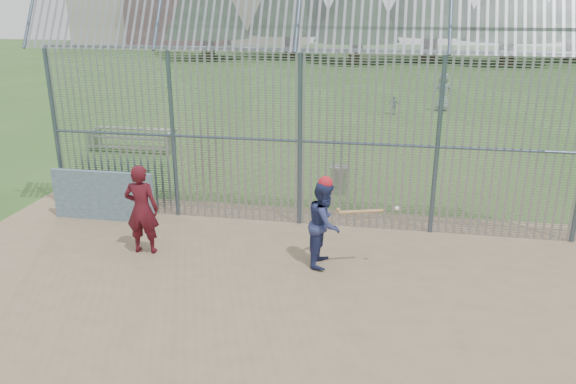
% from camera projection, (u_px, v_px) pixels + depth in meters
% --- Properties ---
extents(ground, '(120.00, 120.00, 0.00)m').
position_uv_depth(ground, '(268.00, 297.00, 9.97)').
color(ground, '#2D511E').
rests_on(ground, ground).
extents(dirt_infield, '(14.00, 10.00, 0.02)m').
position_uv_depth(dirt_infield, '(262.00, 311.00, 9.50)').
color(dirt_infield, '#756047').
rests_on(dirt_infield, ground).
extents(dugout_wall, '(2.50, 0.12, 1.20)m').
position_uv_depth(dugout_wall, '(103.00, 196.00, 13.23)').
color(dugout_wall, '#38566B').
rests_on(dugout_wall, dirt_infield).
extents(batter, '(0.70, 0.87, 1.71)m').
position_uv_depth(batter, '(324.00, 224.00, 10.92)').
color(batter, navy).
rests_on(batter, dirt_infield).
extents(onlooker, '(0.72, 0.50, 1.88)m').
position_uv_depth(onlooker, '(142.00, 209.00, 11.42)').
color(onlooker, maroon).
rests_on(onlooker, dirt_infield).
extents(bg_kid_standing, '(1.01, 0.80, 1.80)m').
position_uv_depth(bg_kid_standing, '(443.00, 92.00, 26.20)').
color(bg_kid_standing, slate).
rests_on(bg_kid_standing, ground).
extents(bg_kid_seated, '(0.51, 0.26, 0.84)m').
position_uv_depth(bg_kid_seated, '(394.00, 105.00, 25.56)').
color(bg_kid_seated, slate).
rests_on(bg_kid_seated, ground).
extents(batting_gear, '(1.54, 0.45, 0.66)m').
position_uv_depth(batting_gear, '(333.00, 189.00, 10.63)').
color(batting_gear, red).
rests_on(batting_gear, ground).
extents(trash_can, '(0.56, 0.56, 0.82)m').
position_uv_depth(trash_can, '(340.00, 179.00, 15.22)').
color(trash_can, '#94969C').
rests_on(trash_can, ground).
extents(bleacher, '(3.00, 0.95, 0.72)m').
position_uv_depth(bleacher, '(132.00, 139.00, 19.44)').
color(bleacher, slate).
rests_on(bleacher, ground).
extents(backstop_fence, '(20.09, 0.81, 5.30)m').
position_uv_depth(backstop_fence, '(382.00, 129.00, 12.09)').
color(backstop_fence, '#47566B').
rests_on(backstop_fence, ground).
extents(distant_buildings, '(26.50, 10.50, 8.00)m').
position_uv_depth(distant_buildings, '(175.00, 12.00, 65.24)').
color(distant_buildings, brown).
rests_on(distant_buildings, ground).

